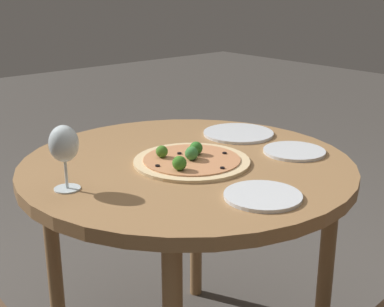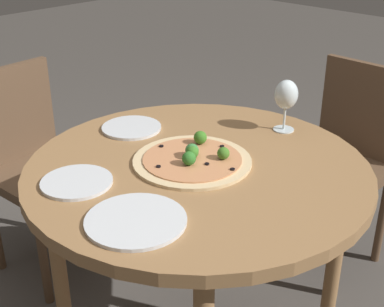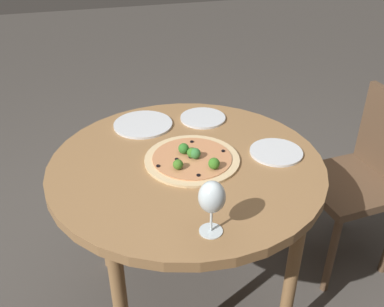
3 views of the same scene
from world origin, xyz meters
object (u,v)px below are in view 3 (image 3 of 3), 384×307
Objects in this scene: pizza at (192,158)px; plate_side at (276,152)px; plate_far at (203,118)px; plate_near at (143,124)px; chair_2 at (361,176)px; wine_glass at (212,198)px.

plate_side is (-0.04, -0.33, -0.01)m from pizza.
pizza is at bearing 156.00° from plate_far.
plate_near is 1.24× the size of plate_side.
plate_near is (0.27, 0.96, 0.27)m from chair_2.
pizza is 1.76× the size of plate_side.
plate_side is at bearing -152.72° from plate_far.
chair_2 is 1.08m from wine_glass.
plate_far and plate_side have the same top height.
pizza is 0.33m from plate_side.
plate_near is at bearing 20.33° from pizza.
plate_far is (0.26, 0.70, 0.27)m from chair_2.
plate_far is (0.71, -0.20, -0.12)m from wine_glass.
wine_glass is 0.75m from plate_far.
chair_2 is 0.59m from plate_side.
chair_2 is at bearing -110.22° from plate_far.
plate_side is at bearing -129.51° from plate_near.
plate_far is at bearing -15.60° from wine_glass.
wine_glass is at bearing -174.63° from plate_near.
chair_2 reaches higher than plate_side.
wine_glass is 0.70× the size of plate_near.
pizza is at bearing -89.67° from chair_2.
plate_near is at bearing 86.87° from plate_far.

